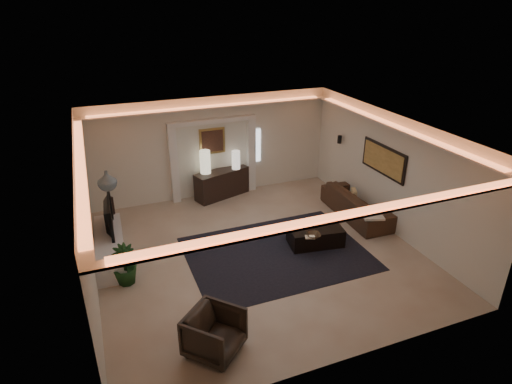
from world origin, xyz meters
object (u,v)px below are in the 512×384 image
object	(u,v)px
coffee_table	(315,237)
armchair	(215,333)
console	(222,183)
sofa	(357,204)

from	to	relation	value
coffee_table	armchair	xyz separation A→B (m)	(-3.18, -2.40, 0.18)
coffee_table	armchair	distance (m)	3.99
armchair	console	bearing A→B (deg)	28.80
console	sofa	world-z (taller)	console
armchair	sofa	bearing A→B (deg)	-8.96
sofa	console	bearing A→B (deg)	51.56
console	sofa	size ratio (longest dim) A/B	0.68
sofa	armchair	distance (m)	5.91
console	coffee_table	xyz separation A→B (m)	(1.24, -3.40, -0.20)
coffee_table	armchair	size ratio (longest dim) A/B	1.47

